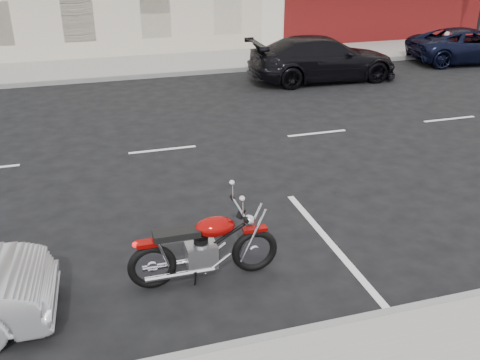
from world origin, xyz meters
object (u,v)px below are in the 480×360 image
object	(u,v)px
suv_far	(470,45)
car_far	(323,59)
motorcycle	(257,241)
fire_hydrant	(446,37)

from	to	relation	value
suv_far	car_far	world-z (taller)	car_far
car_far	motorcycle	bearing A→B (deg)	151.97
car_far	suv_far	bearing A→B (deg)	-80.78
fire_hydrant	suv_far	bearing A→B (deg)	-108.10
suv_far	car_far	xyz separation A→B (m)	(-6.74, -0.93, 0.09)
suv_far	fire_hydrant	bearing A→B (deg)	-10.79
fire_hydrant	motorcycle	world-z (taller)	motorcycle
motorcycle	car_far	size ratio (longest dim) A/B	0.43
fire_hydrant	motorcycle	distance (m)	19.31
motorcycle	car_far	distance (m)	11.91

